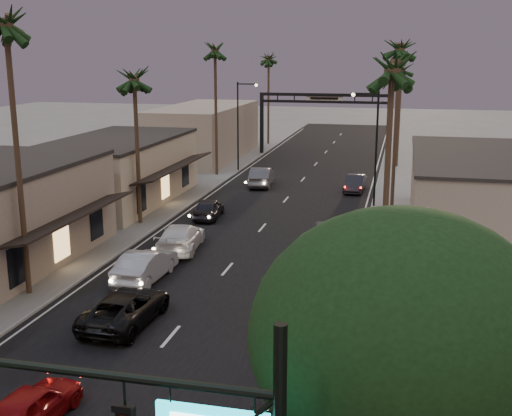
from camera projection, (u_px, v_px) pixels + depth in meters
The scene contains 27 objects.
ground at pixel (271, 217), 47.20m from camera, with size 200.00×200.00×0.00m, color slate.
road at pixel (284, 202), 51.94m from camera, with size 14.00×120.00×0.02m, color black.
sidewalk_left at pixel (199, 180), 60.64m from camera, with size 5.00×92.00×0.12m, color slate.
sidewalk_right at pixel (404, 190), 56.46m from camera, with size 5.00×92.00×0.12m, color slate.
storefront_far at pixel (118, 172), 51.37m from camera, with size 8.00×16.00×5.00m, color #B8AB8C.
storefront_dist at pixel (204, 132), 73.03m from camera, with size 8.00×20.00×6.00m, color gray.
building_right at pixel (473, 193), 43.54m from camera, with size 8.00×18.00×5.00m, color gray.
corner_tree at pixel (404, 348), 12.89m from camera, with size 6.20×6.20×8.80m.
arch at pixel (324, 109), 74.31m from camera, with size 15.20×0.40×7.27m.
streetlight_right at pixel (373, 139), 49.16m from camera, with size 2.13×0.30×9.00m.
streetlight_left at pixel (241, 119), 64.52m from camera, with size 2.13×0.30×9.00m.
palm_lb at pixel (5, 16), 28.91m from camera, with size 3.20×3.20×15.20m.
palm_lc at pixel (134, 73), 42.85m from camera, with size 3.20×3.20×12.20m.
palm_ld at pixel (215, 46), 60.38m from camera, with size 3.20×3.20×14.20m.
palm_ra at pixel (393, 61), 27.47m from camera, with size 3.20×3.20×13.20m.
palm_rb at pixel (400, 44), 46.18m from camera, with size 3.20×3.20×14.20m.
palm_rc at pixel (402, 66), 65.58m from camera, with size 3.20×3.20×12.20m.
palm_far at pixel (269, 56), 82.32m from camera, with size 3.20×3.20×13.20m.
oncoming_red at pixel (31, 406), 20.63m from camera, with size 1.64×4.07×1.39m, color maroon.
oncoming_pickup at pixel (126, 308), 28.46m from camera, with size 2.50×5.43×1.51m, color black.
oncoming_silver at pixel (145, 265), 33.95m from camera, with size 1.75×5.02×1.65m, color #98989D.
oncoming_white at pixel (181, 237), 39.16m from camera, with size 2.27×5.58×1.62m, color silver.
oncoming_dgrey at pixel (208, 208), 46.81m from camera, with size 1.74×4.32×1.47m, color black.
oncoming_grey_far at pixel (261, 177), 58.21m from camera, with size 1.82×5.21×1.72m, color #4C4C51.
curbside_black at pixel (325, 307), 28.70m from camera, with size 1.93×4.76×1.38m, color black.
curbside_grey at pixel (325, 236), 39.58m from camera, with size 1.85×4.59×1.56m, color #505156.
curbside_far at pixel (355, 183), 55.84m from camera, with size 1.52×4.36×1.44m, color black.
Camera 1 is at (9.26, -4.79, 11.75)m, focal length 45.00 mm.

